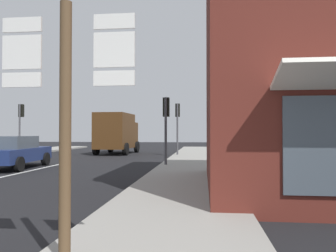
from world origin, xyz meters
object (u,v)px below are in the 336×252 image
Objects in this scene: delivery_truck at (117,132)px; traffic_light_far_right at (178,117)px; traffic_light_far_left at (21,118)px; route_sign_post at (66,109)px; traffic_light_near_right at (166,116)px; sedan_far at (14,152)px.

traffic_light_far_right is at bearing -23.61° from delivery_truck.
traffic_light_far_left is at bearing -178.36° from traffic_light_far_right.
traffic_light_far_left is at bearing 121.81° from route_sign_post.
route_sign_post is 0.97× the size of traffic_light_near_right.
traffic_light_far_left is at bearing -159.10° from delivery_truck.
delivery_truck is (2.01, 10.31, 0.89)m from sedan_far.
route_sign_post is 18.49m from traffic_light_far_right.
traffic_light_near_right is 12.96m from traffic_light_far_left.
traffic_light_far_right is 11.16m from traffic_light_far_left.
traffic_light_far_left is (-11.15, -0.32, 0.02)m from traffic_light_far_right.
sedan_far is at bearing 124.02° from route_sign_post.
route_sign_post is (6.93, -10.26, 1.15)m from sedan_far.
sedan_far is at bearing -61.22° from traffic_light_far_left.
traffic_light_near_right is at bearing -61.95° from delivery_truck.
traffic_light_far_right reaches higher than sedan_far.
traffic_light_far_right is at bearing 90.00° from traffic_light_near_right.
sedan_far is 1.35× the size of route_sign_post.
traffic_light_near_right reaches higher than route_sign_post.
delivery_truck is 10.26m from traffic_light_near_right.
traffic_light_far_left reaches higher than route_sign_post.
sedan_far is 10.54m from delivery_truck.
traffic_light_far_left reaches higher than traffic_light_far_right.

